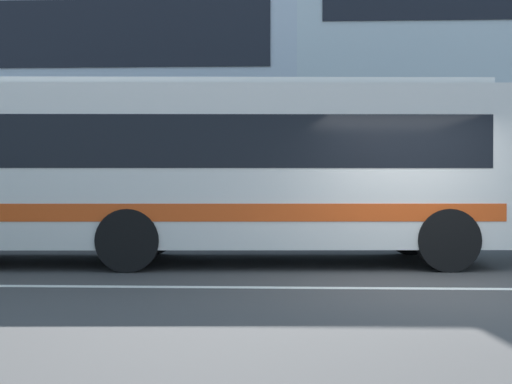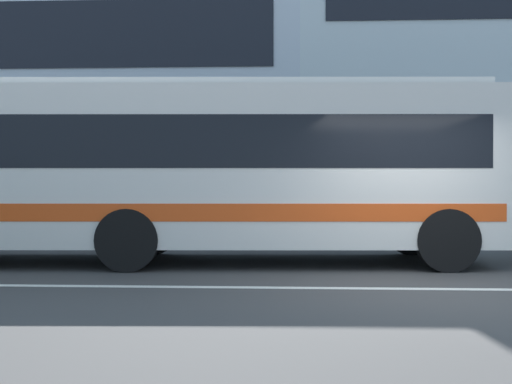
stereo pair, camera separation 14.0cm
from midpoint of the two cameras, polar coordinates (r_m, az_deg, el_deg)
The scene contains 4 objects.
ground_plane at distance 8.63m, azimuth 16.33°, elevation -8.54°, with size 160.00×160.00×0.00m, color #3F3D3C.
lane_centre_line at distance 8.63m, azimuth 16.33°, elevation -8.52°, with size 60.00×0.16×0.01m, color silver.
apartment_block_left at distance 25.29m, azimuth -19.41°, elevation 9.18°, with size 19.85×9.03×10.25m.
transit_bus at distance 11.10m, azimuth -6.74°, elevation 2.39°, with size 10.92×3.12×3.10m.
Camera 2 is at (-1.92, -8.28, 1.38)m, focal length 43.65 mm.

